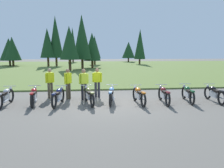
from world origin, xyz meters
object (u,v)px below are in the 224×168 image
Objects in this scene: motorcycle_sky_blue at (111,95)px; rider_in_hivis_vest at (84,82)px; motorcycle_black at (214,94)px; rider_checking_bike at (50,81)px; motorcycle_maroon at (164,95)px; motorcycle_british_green at (188,94)px; motorcycle_navy at (58,96)px; rider_with_back_turned at (68,82)px; motorcycle_red at (34,96)px; rider_near_row_end at (97,81)px; motorcycle_silver at (6,97)px; motorcycle_olive at (89,95)px; motorcycle_orange at (139,95)px.

motorcycle_sky_blue is 1.78m from rider_in_hivis_vest.
motorcycle_black is at bearing -10.22° from rider_in_hivis_vest.
rider_in_hivis_vest and rider_checking_bike have the same top height.
motorcycle_maroon and motorcycle_black have the same top height.
motorcycle_british_green is at bearing -11.04° from rider_in_hivis_vest.
motorcycle_navy is 1.44m from rider_with_back_turned.
motorcycle_red is 1.98m from rider_with_back_turned.
rider_near_row_end is at bearing 113.40° from motorcycle_sky_blue.
motorcycle_navy and motorcycle_black have the same top height.
motorcycle_silver is 1.01× the size of motorcycle_sky_blue.
rider_in_hivis_vest is at bearing 105.21° from motorcycle_olive.
motorcycle_navy and motorcycle_olive have the same top height.
motorcycle_navy and motorcycle_british_green have the same top height.
rider_checking_bike is (0.52, 1.51, 0.51)m from motorcycle_red.
rider_in_hivis_vest is at bearing 168.96° from motorcycle_british_green.
rider_with_back_turned is at bearing -169.32° from rider_near_row_end.
rider_with_back_turned reaches higher than motorcycle_british_green.
rider_near_row_end reaches higher than motorcycle_maroon.
motorcycle_olive is 3.78m from motorcycle_maroon.
motorcycle_sky_blue is 1.25× the size of rider_with_back_turned.
motorcycle_black is (10.45, -0.30, 0.00)m from motorcycle_silver.
motorcycle_red is at bearing -144.68° from rider_with_back_turned.
motorcycle_navy is 2.61m from motorcycle_sky_blue.
rider_in_hivis_vest is (-2.76, 1.19, 0.51)m from motorcycle_orange.
motorcycle_navy is at bearing -139.27° from rider_in_hivis_vest.
motorcycle_orange is 3.97m from motorcycle_black.
motorcycle_olive is at bearing 177.05° from motorcycle_maroon.
motorcycle_red and motorcycle_orange have the same top height.
rider_in_hivis_vest is (2.42, 0.85, 0.51)m from motorcycle_red.
rider_checking_bike is at bearing 70.83° from motorcycle_red.
motorcycle_maroon is at bearing -4.98° from motorcycle_sky_blue.
rider_with_back_turned reaches higher than motorcycle_silver.
motorcycle_red is 3.50m from rider_near_row_end.
motorcycle_sky_blue is 1.00× the size of motorcycle_british_green.
motorcycle_red and motorcycle_british_green have the same top height.
motorcycle_maroon is (2.65, -0.23, 0.00)m from motorcycle_sky_blue.
motorcycle_olive is 2.49m from motorcycle_orange.
rider_in_hivis_vest is at bearing -16.30° from rider_with_back_turned.
motorcycle_silver is 1.30m from motorcycle_red.
rider_near_row_end is (-4.64, 1.60, 0.51)m from motorcycle_british_green.
motorcycle_silver is at bearing -161.83° from rider_near_row_end.
rider_in_hivis_vest is (-4.04, 1.20, 0.51)m from motorcycle_maroon.
rider_with_back_turned is 1.00× the size of rider_near_row_end.
rider_checking_bike is at bearing 153.81° from motorcycle_sky_blue.
rider_in_hivis_vest is at bearing 169.78° from motorcycle_black.
motorcycle_sky_blue is at bearing 1.58° from motorcycle_navy.
motorcycle_orange is 3.93m from rider_with_back_turned.
rider_near_row_end is (-0.66, 1.52, 0.51)m from motorcycle_sky_blue.
motorcycle_red is 3.82m from motorcycle_sky_blue.
motorcycle_olive is 1.71m from rider_near_row_end.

